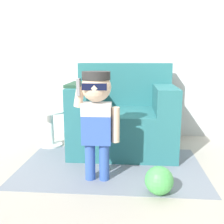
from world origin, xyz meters
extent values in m
plane|color=#ADA89E|center=(0.00, 0.00, 0.00)|extent=(10.00, 10.00, 0.00)
cube|color=silver|center=(0.00, 0.77, 1.30)|extent=(10.00, 0.05, 2.60)
cube|color=#286B70|center=(-0.04, 0.17, 0.22)|extent=(1.06, 0.86, 0.44)
cube|color=#286B70|center=(-0.04, 0.50, 0.68)|extent=(1.06, 0.20, 0.48)
cube|color=#286B70|center=(-0.46, 0.07, 0.57)|extent=(0.21, 0.66, 0.26)
cube|color=#286B70|center=(0.38, 0.07, 0.57)|extent=(0.21, 0.66, 0.26)
cube|color=#284C38|center=(-0.46, 0.07, 0.72)|extent=(0.25, 0.47, 0.03)
cylinder|color=#3356AD|center=(-0.28, -0.58, 0.16)|extent=(0.08, 0.08, 0.31)
cylinder|color=#3356AD|center=(-0.16, -0.58, 0.16)|extent=(0.08, 0.08, 0.31)
cube|color=#3356AD|center=(-0.22, -0.58, 0.43)|extent=(0.23, 0.13, 0.23)
cube|color=silver|center=(-0.22, -0.58, 0.59)|extent=(0.23, 0.13, 0.10)
sphere|color=beige|center=(-0.22, -0.58, 0.76)|extent=(0.23, 0.23, 0.23)
cylinder|color=#2D2D2D|center=(-0.22, -0.58, 0.85)|extent=(0.22, 0.22, 0.06)
cube|color=#2D2D2D|center=(-0.22, -0.48, 0.82)|extent=(0.13, 0.10, 0.01)
cube|color=#0F1433|center=(-0.22, -0.69, 0.77)|extent=(0.18, 0.01, 0.05)
cylinder|color=beige|center=(-0.07, -0.58, 0.47)|extent=(0.07, 0.07, 0.28)
cylinder|color=beige|center=(-0.35, -0.58, 0.68)|extent=(0.09, 0.07, 0.17)
cube|color=gray|center=(-0.35, -0.60, 0.76)|extent=(0.02, 0.07, 0.13)
cylinder|color=white|center=(-0.86, 0.22, 0.01)|extent=(0.25, 0.25, 0.02)
cylinder|color=white|center=(-0.86, 0.22, 0.20)|extent=(0.07, 0.07, 0.39)
cylinder|color=white|center=(-0.86, 0.22, 0.40)|extent=(0.39, 0.39, 0.02)
cube|color=gray|center=(-0.13, -0.31, 0.00)|extent=(1.65, 1.03, 0.01)
sphere|color=#4CB256|center=(0.26, -0.77, 0.10)|extent=(0.21, 0.21, 0.21)
camera|label=1|loc=(0.06, -2.56, 0.97)|focal=42.00mm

